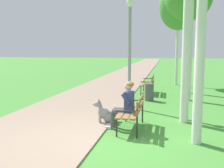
{
  "coord_description": "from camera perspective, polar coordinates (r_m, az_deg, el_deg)",
  "views": [
    {
      "loc": [
        1.38,
        -5.47,
        2.05
      ],
      "look_at": [
        -0.43,
        3.12,
        0.9
      ],
      "focal_mm": 42.16,
      "sensor_mm": 36.0,
      "label": 1
    }
  ],
  "objects": [
    {
      "name": "birch_tree_fifth",
      "position": [
        15.97,
        14.19,
        16.1
      ],
      "size": [
        2.17,
        1.99,
        5.9
      ],
      "color": "silver",
      "rests_on": "ground"
    },
    {
      "name": "ground_plane",
      "position": [
        6.0,
        -2.17,
        -12.51
      ],
      "size": [
        120.0,
        120.0,
        0.0
      ],
      "primitive_type": "plane",
      "color": "#478E38"
    },
    {
      "name": "lamp_post_near",
      "position": [
        9.17,
        3.84,
        6.9
      ],
      "size": [
        0.24,
        0.24,
        3.79
      ],
      "color": "gray",
      "rests_on": "ground"
    },
    {
      "name": "park_bench_mid",
      "position": [
        12.42,
        7.98,
        0.27
      ],
      "size": [
        0.55,
        1.5,
        0.85
      ],
      "color": "olive",
      "rests_on": "ground"
    },
    {
      "name": "person_seated_on_near_bench",
      "position": [
        6.79,
        2.84,
        -4.18
      ],
      "size": [
        0.74,
        0.49,
        1.25
      ],
      "color": "#4C4C51",
      "rests_on": "ground"
    },
    {
      "name": "park_bench_near",
      "position": [
        6.82,
        4.59,
        -5.59
      ],
      "size": [
        0.55,
        1.5,
        0.85
      ],
      "color": "olive",
      "rests_on": "ground"
    },
    {
      "name": "dog_grey",
      "position": [
        7.36,
        -1.29,
        -6.62
      ],
      "size": [
        0.8,
        0.44,
        0.71
      ],
      "color": "gray",
      "rests_on": "ground"
    },
    {
      "name": "paved_path",
      "position": [
        29.71,
        5.75,
        3.5
      ],
      "size": [
        3.35,
        60.0,
        0.04
      ],
      "primitive_type": "cube",
      "color": "gray",
      "rests_on": "ground"
    },
    {
      "name": "litter_bin",
      "position": [
        10.72,
        8.07,
        -1.74
      ],
      "size": [
        0.36,
        0.36,
        0.7
      ],
      "primitive_type": "cylinder",
      "color": "#515156",
      "rests_on": "ground"
    }
  ]
}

